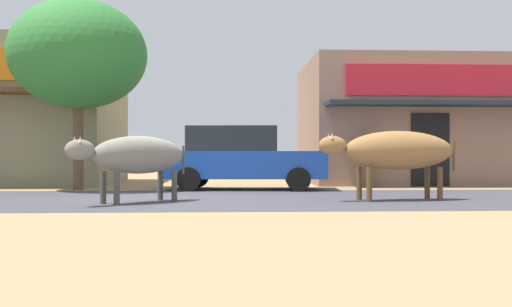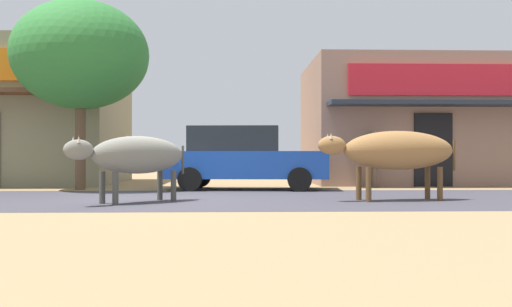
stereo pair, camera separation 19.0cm
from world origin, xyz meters
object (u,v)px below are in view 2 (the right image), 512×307
at_px(cow_near_brown, 136,156).
at_px(roadside_tree, 81,55).
at_px(cow_far_dark, 396,151).
at_px(pedestrian_by_shop, 374,154).
at_px(parked_hatchback_car, 243,157).

bearing_deg(cow_near_brown, roadside_tree, 116.62).
relative_size(roadside_tree, cow_far_dark, 1.70).
bearing_deg(roadside_tree, pedestrian_by_shop, 6.64).
height_order(roadside_tree, cow_far_dark, roadside_tree).
xyz_separation_m(roadside_tree, pedestrian_by_shop, (7.88, 0.92, -2.57)).
height_order(parked_hatchback_car, cow_far_dark, parked_hatchback_car).
height_order(cow_near_brown, pedestrian_by_shop, pedestrian_by_shop).
xyz_separation_m(cow_near_brown, pedestrian_by_shop, (5.76, 5.16, 0.03)).
distance_m(parked_hatchback_car, pedestrian_by_shop, 3.77).
relative_size(parked_hatchback_car, cow_near_brown, 1.99).
relative_size(roadside_tree, pedestrian_by_shop, 3.11).
bearing_deg(pedestrian_by_shop, cow_far_dark, -98.20).
distance_m(roadside_tree, cow_far_dark, 8.55).
relative_size(roadside_tree, cow_near_brown, 2.27).
bearing_deg(cow_far_dark, roadside_tree, 151.54).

